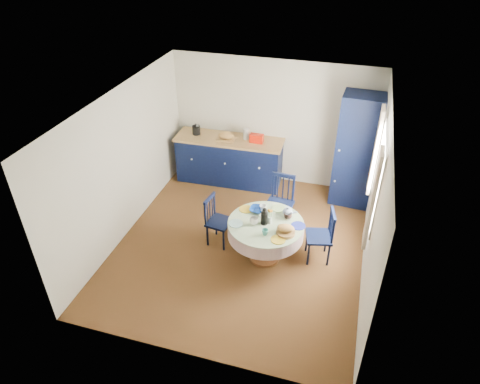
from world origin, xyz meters
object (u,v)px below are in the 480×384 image
at_px(dining_table, 266,229).
at_px(chair_left, 217,220).
at_px(chair_right, 321,235).
at_px(cobalt_bowl, 257,210).
at_px(mug_c, 288,216).
at_px(mug_d, 263,208).
at_px(mug_b, 265,232).
at_px(mug_a, 254,221).
at_px(chair_far, 280,203).
at_px(kitchen_counter, 229,160).
at_px(pantry_cabinet, 357,151).

distance_m(dining_table, chair_left, 0.90).
height_order(chair_right, cobalt_bowl, chair_right).
xyz_separation_m(chair_right, mug_c, (-0.55, -0.04, 0.30)).
relative_size(mug_d, cobalt_bowl, 0.45).
distance_m(chair_right, mug_b, 1.00).
bearing_deg(mug_c, mug_a, -149.38).
bearing_deg(chair_far, kitchen_counter, 141.66).
relative_size(chair_right, mug_b, 9.05).
distance_m(chair_right, mug_a, 1.11).
bearing_deg(mug_b, mug_d, 106.44).
relative_size(mug_b, cobalt_bowl, 0.41).
xyz_separation_m(pantry_cabinet, dining_table, (-1.18, -2.07, -0.48)).
height_order(mug_b, cobalt_bowl, mug_b).
distance_m(kitchen_counter, cobalt_bowl, 2.15).
xyz_separation_m(chair_far, chair_right, (0.80, -0.63, -0.05)).
distance_m(pantry_cabinet, mug_d, 2.23).
xyz_separation_m(pantry_cabinet, cobalt_bowl, (-1.40, -1.81, -0.33)).
height_order(dining_table, chair_far, chair_far).
relative_size(dining_table, chair_far, 1.18).
bearing_deg(chair_left, cobalt_bowl, -75.28).
bearing_deg(chair_right, kitchen_counter, -145.23).
height_order(mug_a, mug_c, mug_a).
height_order(pantry_cabinet, mug_a, pantry_cabinet).
height_order(pantry_cabinet, dining_table, pantry_cabinet).
height_order(mug_b, mug_c, mug_c).
height_order(chair_far, mug_d, chair_far).
height_order(kitchen_counter, cobalt_bowl, kitchen_counter).
relative_size(dining_table, chair_right, 1.30).
bearing_deg(chair_right, pantry_cabinet, 155.59).
bearing_deg(mug_d, kitchen_counter, 121.96).
xyz_separation_m(mug_c, mug_d, (-0.42, 0.09, 0.00)).
bearing_deg(chair_far, mug_a, -97.62).
relative_size(mug_b, mug_d, 0.92).
xyz_separation_m(chair_right, mug_b, (-0.79, -0.53, 0.30)).
bearing_deg(cobalt_bowl, mug_a, -84.58).
height_order(dining_table, mug_a, dining_table).
height_order(mug_a, cobalt_bowl, mug_a).
height_order(chair_right, mug_c, chair_right).
xyz_separation_m(dining_table, mug_c, (0.29, 0.21, 0.17)).
distance_m(chair_left, chair_right, 1.71).
bearing_deg(mug_c, mug_b, -116.83).
distance_m(dining_table, chair_far, 0.89).
bearing_deg(chair_left, mug_c, -80.58).
height_order(chair_far, mug_a, chair_far).
height_order(chair_left, chair_right, chair_right).
bearing_deg(pantry_cabinet, mug_a, -119.39).
relative_size(chair_left, mug_a, 6.46).
xyz_separation_m(chair_left, chair_right, (1.70, 0.06, 0.02)).
bearing_deg(cobalt_bowl, mug_d, 26.51).
distance_m(chair_right, mug_c, 0.63).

